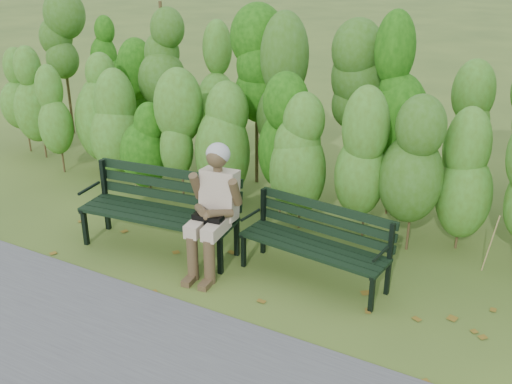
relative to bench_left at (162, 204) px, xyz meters
The scene contains 7 objects.
ground 1.15m from the bench_left, ahead, with size 80.00×80.00×0.00m, color #3C5120.
footpath 2.42m from the bench_left, 64.66° to the right, with size 60.00×2.50×0.01m, color #474749.
hedge_band 2.29m from the bench_left, 62.41° to the left, with size 11.04×1.67×2.42m.
leaf_litter 1.38m from the bench_left, ahead, with size 5.97×2.28×0.01m.
bench_left is the anchor object (origin of this frame).
bench_right 1.87m from the bench_left, ahead, with size 1.65×0.69×0.80m.
seated_woman 0.82m from the bench_left, ahead, with size 0.58×0.85×1.40m.
Camera 1 is at (2.99, -5.06, 3.40)m, focal length 42.00 mm.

